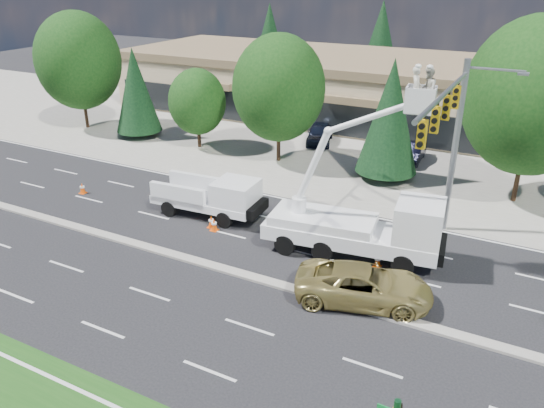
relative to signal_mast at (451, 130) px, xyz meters
The scene contains 23 objects.
ground 13.67m from the signal_mast, 144.92° to the right, with size 140.00×140.00×0.00m, color black.
concrete_apron 17.47m from the signal_mast, 127.74° to the left, with size 140.00×22.00×0.01m, color gray.
road_median 13.64m from the signal_mast, 144.92° to the right, with size 120.00×0.55×0.12m, color gray.
strip_mall 25.23m from the signal_mast, 113.62° to the left, with size 50.40×15.40×5.50m.
tree_front_a 33.00m from the signal_mast, 166.05° to the left, with size 7.10×7.10×9.85m.
tree_front_b 27.30m from the signal_mast, 163.00° to the left, with size 3.68×3.68×7.26m.
tree_front_c 21.69m from the signal_mast, 158.34° to the left, with size 4.41×4.41×6.12m.
tree_front_d 15.29m from the signal_mast, 148.59° to the left, with size 6.51×6.51×9.03m.
tree_front_e 9.58m from the signal_mast, 122.30° to the left, with size 4.02×4.02×7.93m.
tree_front_f 8.50m from the signal_mast, 69.52° to the left, with size 7.80×7.80×10.82m.
tree_back_a 44.82m from the signal_mast, 128.72° to the left, with size 4.64×4.64×9.15m.
tree_back_b 37.67m from the signal_mast, 111.87° to the left, with size 4.98×4.98×9.82m.
tree_back_c 34.99m from the signal_mast, 90.05° to the left, with size 4.20×4.20×8.27m.
signal_mast is the anchor object (origin of this frame).
utility_pickup 13.19m from the signal_mast, 169.08° to the right, with size 6.23×2.72×2.34m.
bucket_truck 5.61m from the signal_mast, 135.61° to the right, with size 8.67×3.61×9.33m.
traffic_cone_a 22.08m from the signal_mast, behind, with size 0.40×0.40×0.70m.
traffic_cone_b 13.10m from the signal_mast, 162.39° to the right, with size 0.40×0.40×0.70m.
traffic_cone_c 12.89m from the signal_mast, 160.76° to the right, with size 0.40×0.40×0.70m.
traffic_cone_d 6.95m from the signal_mast, 120.08° to the right, with size 0.40×0.40×0.70m.
minivan 8.49m from the signal_mast, 104.57° to the right, with size 2.63×5.71×1.59m, color tan.
parked_car_west 18.67m from the signal_mast, 132.19° to the left, with size 1.87×4.65×1.58m, color black.
parked_car_east 14.09m from the signal_mast, 109.40° to the left, with size 1.42×4.08×1.34m, color black.
Camera 1 is at (13.71, -17.88, 12.91)m, focal length 35.00 mm.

